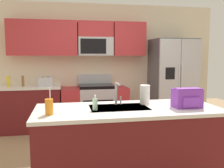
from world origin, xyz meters
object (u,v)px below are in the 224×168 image
at_px(refrigerator, 173,82).
at_px(pepper_mill, 23,81).
at_px(drink_cup_orange, 49,107).
at_px(range_oven, 95,106).
at_px(sink_faucet, 117,91).
at_px(bottle_yellow, 8,81).
at_px(soap_dispenser, 95,104).
at_px(paper_towel_roll, 145,95).
at_px(toaster, 46,82).
at_px(backpack, 187,98).

bearing_deg(refrigerator, pepper_mill, 178.72).
distance_m(pepper_mill, drink_cup_orange, 2.58).
xyz_separation_m(range_oven, sink_faucet, (0.02, -2.14, 0.62)).
bearing_deg(bottle_yellow, sink_faucet, -51.21).
xyz_separation_m(soap_dispenser, paper_towel_roll, (0.65, 0.23, 0.05)).
xyz_separation_m(toaster, backpack, (1.78, -2.38, 0.03)).
bearing_deg(toaster, range_oven, 3.07).
bearing_deg(bottle_yellow, soap_dispenser, -59.21).
xyz_separation_m(pepper_mill, drink_cup_orange, (0.65, -2.50, -0.02)).
bearing_deg(toaster, backpack, -53.13).
distance_m(bottle_yellow, drink_cup_orange, 2.65).
relative_size(toaster, backpack, 0.87).
height_order(drink_cup_orange, backpack, drink_cup_orange).
relative_size(toaster, sink_faucet, 0.99).
xyz_separation_m(bottle_yellow, sink_faucet, (1.71, -2.13, 0.06)).
distance_m(range_oven, bottle_yellow, 1.78).
bearing_deg(pepper_mill, backpack, -47.59).
distance_m(drink_cup_orange, paper_towel_roll, 1.20).
relative_size(bottle_yellow, sink_faucet, 0.76).
xyz_separation_m(sink_faucet, soap_dispenser, (-0.30, -0.24, -0.10)).
bearing_deg(sink_faucet, drink_cup_orange, -155.39).
xyz_separation_m(range_oven, paper_towel_roll, (0.38, -2.15, 0.58)).
xyz_separation_m(refrigerator, pepper_mill, (-3.11, 0.07, 0.08)).
distance_m(pepper_mill, paper_towel_roll, 2.80).
bearing_deg(sink_faucet, soap_dispenser, -141.51).
relative_size(bottle_yellow, paper_towel_roll, 0.89).
height_order(refrigerator, pepper_mill, refrigerator).
height_order(sink_faucet, drink_cup_orange, drink_cup_orange).
distance_m(paper_towel_roll, backpack, 0.51).
height_order(range_oven, bottle_yellow, bottle_yellow).
bearing_deg(toaster, soap_dispenser, -73.12).
distance_m(pepper_mill, sink_faucet, 2.57).
relative_size(toaster, bottle_yellow, 1.31).
xyz_separation_m(sink_faucet, paper_towel_roll, (0.35, -0.01, -0.05)).
relative_size(sink_faucet, paper_towel_roll, 1.17).
bearing_deg(sink_faucet, range_oven, 90.65).
distance_m(drink_cup_orange, soap_dispenser, 0.51).
bearing_deg(sink_faucet, backpack, -20.82).
xyz_separation_m(sink_faucet, drink_cup_orange, (-0.79, -0.36, -0.08)).
bearing_deg(backpack, refrigerator, 69.40).
relative_size(refrigerator, bottle_yellow, 8.69).
xyz_separation_m(soap_dispenser, backpack, (1.08, -0.06, 0.05)).
distance_m(range_oven, toaster, 1.12).
relative_size(refrigerator, paper_towel_roll, 7.71).
height_order(bottle_yellow, soap_dispenser, bottle_yellow).
height_order(pepper_mill, drink_cup_orange, drink_cup_orange).
bearing_deg(soap_dispenser, pepper_mill, 115.65).
bearing_deg(paper_towel_roll, bottle_yellow, 133.97).
height_order(pepper_mill, paper_towel_roll, paper_towel_roll).
bearing_deg(sink_faucet, refrigerator, 51.07).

